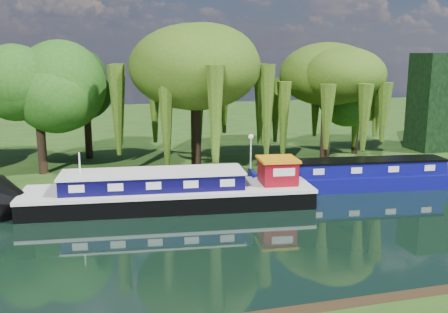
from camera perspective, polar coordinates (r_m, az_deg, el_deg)
name	(u,v)px	position (r m, az deg, el deg)	size (l,w,h in m)	color
ground	(307,227)	(25.15, 9.47, -7.95)	(120.00, 120.00, 0.00)	black
far_bank	(182,127)	(56.97, -4.81, 3.37)	(120.00, 52.00, 0.45)	#1F3D10
dutch_barge	(172,192)	(27.93, -5.96, -4.07)	(16.22, 5.30, 3.36)	black
narrowboat	(368,177)	(33.01, 16.18, -2.23)	(13.94, 3.90, 2.01)	#0C0C65
willow_left	(195,69)	(34.70, -3.30, 9.99)	(7.97, 7.97, 9.55)	black
willow_right	(327,84)	(37.54, 11.73, 8.11)	(6.49, 6.49, 7.90)	black
tree_far_left	(37,86)	(35.08, -20.56, 7.51)	(5.30, 5.30, 8.53)	black
tree_far_mid	(86,89)	(39.37, -15.53, 7.48)	(4.74, 4.74, 7.76)	black
tree_far_right	(357,94)	(41.26, 15.01, 6.88)	(4.24, 4.24, 6.93)	black
conifer_hedge	(448,102)	(46.03, 24.22, 5.73)	(6.00, 3.00, 8.00)	black
lamppost	(251,143)	(34.20, 3.09, 1.60)	(0.36, 0.36, 2.56)	silver
mooring_posts	(246,171)	(32.24, 2.54, -1.68)	(19.16, 0.16, 1.00)	silver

